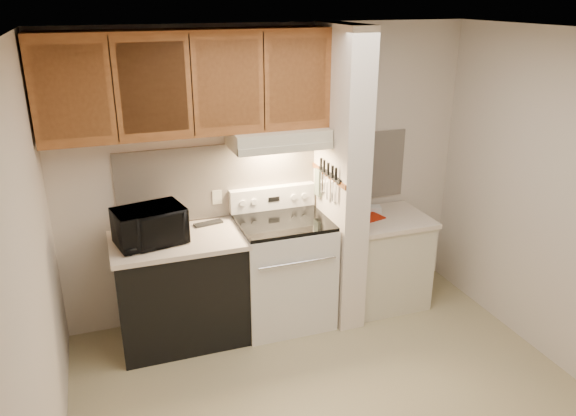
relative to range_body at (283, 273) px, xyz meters
name	(u,v)px	position (x,y,z in m)	size (l,w,h in m)	color
floor	(336,402)	(0.00, -1.16, -0.46)	(3.60, 3.60, 0.00)	tan
ceiling	(350,34)	(0.00, -1.16, 2.04)	(3.60, 3.60, 0.00)	white
wall_back	(270,174)	(0.00, 0.34, 0.79)	(3.60, 0.02, 2.50)	beige
wall_left	(33,287)	(-1.80, -1.16, 0.79)	(0.02, 3.00, 2.50)	beige
wall_right	(567,207)	(1.80, -1.16, 0.79)	(0.02, 3.00, 2.50)	beige
backsplash	(270,176)	(0.00, 0.33, 0.78)	(2.60, 0.02, 0.63)	beige
range_body	(283,273)	(0.00, 0.00, 0.00)	(0.76, 0.65, 0.92)	silver
oven_window	(296,285)	(0.00, -0.32, 0.04)	(0.50, 0.01, 0.30)	black
oven_handle	(298,263)	(0.00, -0.35, 0.26)	(0.02, 0.02, 0.65)	silver
cooktop	(283,222)	(0.00, 0.00, 0.48)	(0.74, 0.64, 0.03)	black
range_backguard	(272,198)	(0.00, 0.28, 0.59)	(0.76, 0.08, 0.20)	silver
range_display	(274,199)	(0.00, 0.24, 0.59)	(0.10, 0.01, 0.04)	black
range_knob_left_outer	(243,203)	(-0.28, 0.24, 0.59)	(0.05, 0.05, 0.02)	silver
range_knob_left_inner	(254,202)	(-0.18, 0.24, 0.59)	(0.05, 0.05, 0.02)	silver
range_knob_right_inner	(294,197)	(0.18, 0.24, 0.59)	(0.05, 0.05, 0.02)	silver
range_knob_right_outer	(304,196)	(0.28, 0.24, 0.59)	(0.05, 0.05, 0.02)	silver
dishwasher_front	(181,291)	(-0.88, 0.01, -0.03)	(1.00, 0.63, 0.87)	black
left_countertop	(177,241)	(-0.88, 0.01, 0.43)	(1.04, 0.67, 0.04)	beige
spoon_rest	(208,223)	(-0.59, 0.21, 0.46)	(0.24, 0.08, 0.02)	black
teal_jar	(132,244)	(-1.23, -0.09, 0.50)	(0.08, 0.08, 0.09)	#256D69
outlet	(217,197)	(-0.48, 0.32, 0.64)	(0.08, 0.01, 0.12)	beige
microwave	(150,226)	(-1.08, -0.01, 0.59)	(0.51, 0.35, 0.28)	black
partition_pillar	(341,180)	(0.51, -0.01, 0.79)	(0.22, 0.70, 2.50)	silver
pillar_trim	(328,175)	(0.39, -0.01, 0.84)	(0.01, 0.70, 0.04)	#955529
knife_strip	(330,175)	(0.39, -0.06, 0.86)	(0.02, 0.42, 0.04)	black
knife_blade_a	(335,192)	(0.38, -0.20, 0.76)	(0.01, 0.04, 0.16)	silver
knife_handle_a	(336,174)	(0.38, -0.20, 0.91)	(0.02, 0.02, 0.10)	black
knife_blade_b	(332,191)	(0.38, -0.14, 0.75)	(0.01, 0.04, 0.18)	silver
knife_handle_b	(333,172)	(0.38, -0.14, 0.91)	(0.02, 0.02, 0.10)	black
knife_blade_c	(327,188)	(0.38, -0.04, 0.74)	(0.01, 0.04, 0.20)	silver
knife_handle_c	(328,169)	(0.38, -0.05, 0.91)	(0.02, 0.02, 0.10)	black
knife_blade_d	(324,183)	(0.38, 0.03, 0.76)	(0.01, 0.04, 0.16)	silver
knife_handle_d	(324,166)	(0.38, 0.04, 0.91)	(0.02, 0.02, 0.10)	black
knife_blade_e	(321,182)	(0.38, 0.09, 0.75)	(0.01, 0.04, 0.18)	silver
knife_handle_e	(321,164)	(0.38, 0.10, 0.91)	(0.02, 0.02, 0.10)	black
oven_mitt	(318,183)	(0.38, 0.17, 0.72)	(0.03, 0.10, 0.23)	slate
right_cab_base	(383,262)	(0.97, -0.01, -0.06)	(0.70, 0.60, 0.81)	beige
right_countertop	(386,219)	(0.97, -0.01, 0.37)	(0.74, 0.64, 0.04)	beige
red_folder	(363,215)	(0.79, 0.09, 0.40)	(0.25, 0.34, 0.01)	#9D1C06
white_box	(372,209)	(0.92, 0.17, 0.41)	(0.16, 0.11, 0.04)	white
range_hood	(278,137)	(0.00, 0.12, 1.17)	(0.78, 0.44, 0.15)	beige
hood_lip	(286,149)	(0.00, -0.08, 1.12)	(0.78, 0.04, 0.06)	beige
upper_cabinets	(188,83)	(-0.69, 0.17, 1.62)	(2.18, 0.33, 0.77)	#955529
cab_door_a	(72,92)	(-1.51, 0.01, 1.62)	(0.46, 0.01, 0.63)	#955529
cab_gap_a	(113,90)	(-1.23, 0.01, 1.62)	(0.01, 0.01, 0.73)	black
cab_door_b	(153,88)	(-0.96, 0.01, 1.62)	(0.46, 0.01, 0.63)	#955529
cab_gap_b	(192,86)	(-0.69, 0.01, 1.62)	(0.01, 0.01, 0.73)	black
cab_door_c	(229,84)	(-0.42, 0.01, 1.62)	(0.46, 0.01, 0.63)	#955529
cab_gap_c	(264,82)	(-0.14, 0.01, 1.62)	(0.01, 0.01, 0.73)	black
cab_door_d	(298,81)	(0.13, 0.01, 1.62)	(0.46, 0.01, 0.63)	#955529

